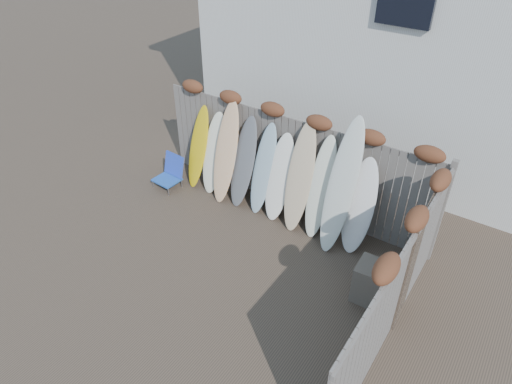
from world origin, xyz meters
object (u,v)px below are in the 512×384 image
Objects in this scene: wooden_crate at (374,283)px; surfboard_0 at (198,147)px; beach_chair at (171,172)px; lattice_panel at (415,257)px.

surfboard_0 is (-4.57, 1.10, 0.55)m from wooden_crate.
beach_chair is 0.36× the size of lattice_panel.
lattice_panel is at bearing -4.73° from surfboard_0.
lattice_panel reaches higher than wooden_crate.
wooden_crate is 0.36× the size of lattice_panel.
lattice_panel is 1.06× the size of surfboard_0.
lattice_panel is (0.47, 0.24, 0.64)m from wooden_crate.
wooden_crate is at bearing -8.60° from surfboard_0.
wooden_crate is 0.83m from lattice_panel.
beach_chair is 5.09m from wooden_crate.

